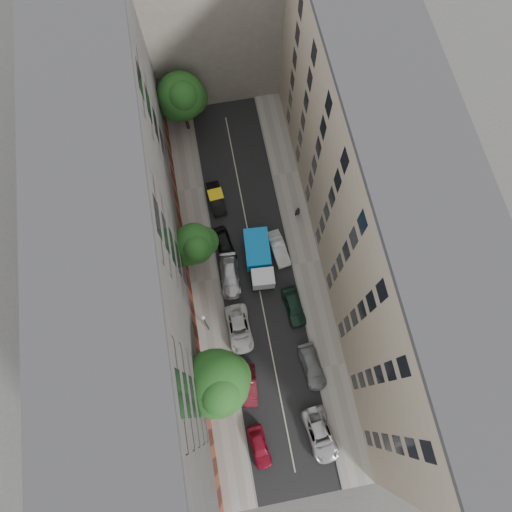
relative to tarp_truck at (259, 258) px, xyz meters
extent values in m
plane|color=#4C4C49|center=(-0.48, -0.92, -1.57)|extent=(120.00, 120.00, 0.00)
cube|color=black|center=(-0.48, -0.92, -1.56)|extent=(8.00, 44.00, 0.02)
cube|color=gray|center=(-5.98, -0.92, -1.49)|extent=(3.00, 44.00, 0.15)
cube|color=gray|center=(5.02, -0.92, -1.49)|extent=(3.00, 44.00, 0.15)
cube|color=#474543|center=(-11.48, -0.92, 8.43)|extent=(8.00, 44.00, 20.00)
cube|color=tan|center=(10.52, -0.92, 8.43)|extent=(8.00, 44.00, 20.00)
cube|color=gray|center=(-0.48, 27.08, 7.43)|extent=(18.00, 12.00, 18.00)
cube|color=black|center=(0.00, -0.11, -0.94)|extent=(2.84, 6.30, 0.34)
cube|color=silver|center=(0.00, -2.27, 0.08)|extent=(2.40, 1.98, 1.93)
cube|color=#0C8CEB|center=(0.00, 0.91, 0.25)|extent=(2.80, 4.27, 2.05)
cylinder|color=black|center=(-1.08, -2.27, -1.09)|extent=(0.32, 0.96, 0.96)
cylinder|color=black|center=(1.08, -2.27, -1.09)|extent=(0.32, 0.96, 0.96)
cylinder|color=black|center=(-1.08, 1.71, -1.09)|extent=(0.32, 0.96, 0.96)
cylinder|color=black|center=(1.08, 1.71, -1.09)|extent=(0.32, 0.96, 0.96)
imported|color=maroon|center=(-3.33, -17.92, -0.90)|extent=(1.98, 4.06, 1.34)
imported|color=#4B0F16|center=(-3.28, -12.32, -0.89)|extent=(1.82, 4.20, 1.34)
imported|color=silver|center=(-3.28, -6.72, -0.86)|extent=(2.43, 5.10, 1.40)
imported|color=#BBBBC0|center=(-3.28, -1.12, -0.86)|extent=(2.31, 5.02, 1.42)
imported|color=black|center=(-3.28, 2.48, -0.84)|extent=(2.41, 4.49, 1.45)
imported|color=black|center=(-3.28, 8.08, -0.89)|extent=(1.79, 4.20, 1.35)
imported|color=#B5B4B9|center=(2.47, -17.92, -0.85)|extent=(3.03, 5.44, 1.44)
imported|color=slate|center=(3.12, -11.72, -0.90)|extent=(2.34, 4.77, 1.33)
imported|color=#142E21|center=(2.61, -5.52, -0.83)|extent=(2.06, 4.43, 1.47)
imported|color=silver|center=(2.32, 0.99, -0.88)|extent=(2.09, 4.36, 1.38)
cylinder|color=#382619|center=(-6.00, -11.92, 0.10)|extent=(0.36, 0.36, 3.03)
cylinder|color=#382619|center=(-6.00, -11.92, 2.69)|extent=(0.24, 0.24, 2.16)
sphere|color=#1E4818|center=(-6.00, -11.92, 4.81)|extent=(5.86, 5.86, 5.86)
sphere|color=#1E4818|center=(-5.10, -11.52, 3.78)|extent=(4.40, 4.40, 4.40)
sphere|color=#1E4818|center=(-6.70, -12.42, 4.21)|extent=(4.10, 4.10, 4.10)
sphere|color=#1E4818|center=(-5.80, -12.72, 5.94)|extent=(3.81, 3.81, 3.81)
cylinder|color=#382619|center=(-6.14, 1.41, -0.18)|extent=(0.36, 0.36, 2.47)
cylinder|color=#382619|center=(-6.14, 1.41, 1.94)|extent=(0.24, 0.24, 1.77)
sphere|color=#1E4818|center=(-6.14, 1.41, 3.67)|extent=(4.06, 4.06, 4.06)
sphere|color=#1E4818|center=(-5.24, 1.81, 2.82)|extent=(3.05, 3.05, 3.05)
sphere|color=#1E4818|center=(-6.84, 0.91, 3.18)|extent=(2.84, 2.84, 2.84)
sphere|color=#1E4818|center=(-5.94, 0.61, 4.59)|extent=(2.64, 2.64, 2.64)
cylinder|color=#382619|center=(-5.08, 18.15, -0.02)|extent=(0.36, 0.36, 2.79)
cylinder|color=#382619|center=(-5.08, 18.15, 2.38)|extent=(0.24, 0.24, 2.00)
sphere|color=#1E4818|center=(-5.08, 18.15, 4.33)|extent=(5.19, 5.19, 5.19)
sphere|color=#1E4818|center=(-4.18, 18.55, 3.37)|extent=(3.89, 3.89, 3.89)
sphere|color=#1E4818|center=(-5.78, 17.65, 3.77)|extent=(3.63, 3.63, 3.63)
sphere|color=#1E4818|center=(-4.88, 17.35, 5.37)|extent=(3.38, 3.38, 3.38)
cylinder|color=#175331|center=(-6.28, -6.10, 1.56)|extent=(0.14, 0.14, 5.95)
sphere|color=silver|center=(-6.28, -6.10, 4.63)|extent=(0.36, 0.36, 0.36)
imported|color=black|center=(5.18, 4.68, -0.54)|extent=(0.69, 0.50, 1.75)
camera|label=1|loc=(-3.09, -14.87, 44.93)|focal=32.00mm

